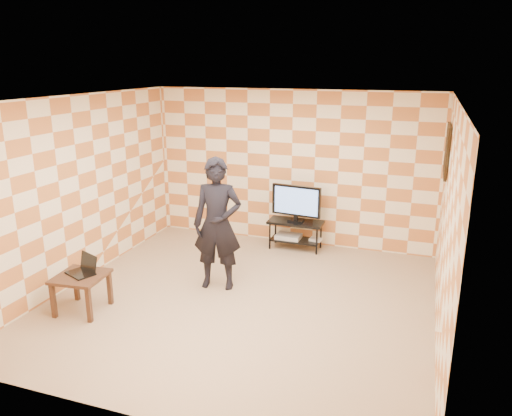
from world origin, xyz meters
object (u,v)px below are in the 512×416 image
object	(u,v)px
tv	(296,202)
side_table	(81,281)
tv_stand	(296,229)
person	(217,224)

from	to	relation	value
tv	side_table	bearing A→B (deg)	-123.26
tv_stand	side_table	distance (m)	3.72
side_table	person	xyz separation A→B (m)	(1.38, 1.27, 0.53)
side_table	person	size ratio (longest dim) A/B	0.35
side_table	tv_stand	bearing A→B (deg)	56.77
tv	tv_stand	bearing A→B (deg)	96.35
tv_stand	person	xyz separation A→B (m)	(-0.66, -1.84, 0.58)
tv	side_table	distance (m)	3.74
tv_stand	tv	size ratio (longest dim) A/B	1.08
tv_stand	person	size ratio (longest dim) A/B	0.50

